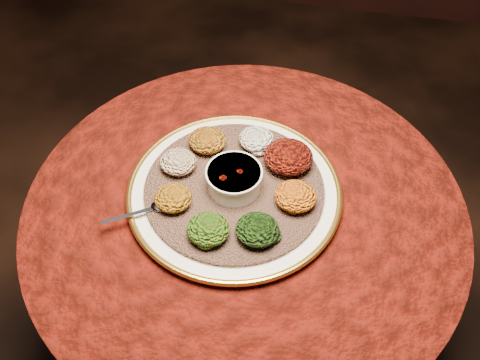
# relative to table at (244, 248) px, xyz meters

# --- Properties ---
(table) EXTENTS (0.96, 0.96, 0.73)m
(table) POSITION_rel_table_xyz_m (0.00, 0.00, 0.00)
(table) COLOR black
(table) RESTS_ON ground
(platter) EXTENTS (0.47, 0.47, 0.02)m
(platter) POSITION_rel_table_xyz_m (-0.03, 0.02, 0.19)
(platter) COLOR white
(platter) RESTS_ON table
(injera) EXTENTS (0.45, 0.45, 0.01)m
(injera) POSITION_rel_table_xyz_m (-0.03, 0.02, 0.20)
(injera) COLOR brown
(injera) RESTS_ON platter
(stew_bowl) EXTENTS (0.12, 0.12, 0.05)m
(stew_bowl) POSITION_rel_table_xyz_m (-0.03, 0.02, 0.24)
(stew_bowl) COLOR white
(stew_bowl) RESTS_ON injera
(spoon) EXTENTS (0.13, 0.08, 0.01)m
(spoon) POSITION_rel_table_xyz_m (-0.18, -0.08, 0.21)
(spoon) COLOR silver
(spoon) RESTS_ON injera
(portion_ayib) EXTENTS (0.08, 0.08, 0.04)m
(portion_ayib) POSITION_rel_table_xyz_m (-0.00, 0.15, 0.23)
(portion_ayib) COLOR white
(portion_ayib) RESTS_ON injera
(portion_kitfo) EXTENTS (0.11, 0.10, 0.05)m
(portion_kitfo) POSITION_rel_table_xyz_m (0.08, 0.11, 0.23)
(portion_kitfo) COLOR black
(portion_kitfo) RESTS_ON injera
(portion_tikil) EXTENTS (0.09, 0.08, 0.04)m
(portion_tikil) POSITION_rel_table_xyz_m (0.11, 0.00, 0.23)
(portion_tikil) COLOR #C28D10
(portion_tikil) RESTS_ON injera
(portion_gomen) EXTENTS (0.09, 0.08, 0.04)m
(portion_gomen) POSITION_rel_table_xyz_m (0.04, -0.10, 0.23)
(portion_gomen) COLOR black
(portion_gomen) RESTS_ON injera
(portion_mixveg) EXTENTS (0.09, 0.08, 0.04)m
(portion_mixveg) POSITION_rel_table_xyz_m (-0.05, -0.11, 0.23)
(portion_mixveg) COLOR #A7230A
(portion_mixveg) RESTS_ON injera
(portion_kik) EXTENTS (0.08, 0.08, 0.04)m
(portion_kik) POSITION_rel_table_xyz_m (-0.14, -0.05, 0.23)
(portion_kik) COLOR #985B0D
(portion_kik) RESTS_ON injera
(portion_timatim) EXTENTS (0.08, 0.08, 0.04)m
(portion_timatim) POSITION_rel_table_xyz_m (-0.16, 0.05, 0.23)
(portion_timatim) COLOR maroon
(portion_timatim) RESTS_ON injera
(portion_shiro) EXTENTS (0.09, 0.08, 0.04)m
(portion_shiro) POSITION_rel_table_xyz_m (-0.11, 0.12, 0.23)
(portion_shiro) COLOR #945E11
(portion_shiro) RESTS_ON injera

